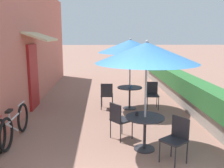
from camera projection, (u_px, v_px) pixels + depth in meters
cafe_facade_wall at (31, 44)px, 8.43m from camera, size 0.98×12.12×4.20m
planter_hedge at (182, 87)px, 8.98m from camera, size 0.60×11.12×1.01m
patio_table_near at (145, 125)px, 5.21m from camera, size 0.81×0.81×0.72m
patio_umbrella_near at (147, 53)px, 4.92m from camera, size 2.06×2.06×2.30m
cafe_chair_near_left at (176, 136)px, 4.69m from camera, size 0.56×0.56×0.87m
cafe_chair_near_right at (119, 118)px, 5.73m from camera, size 0.56×0.56×0.87m
coffee_cup_near at (137, 114)px, 5.24m from camera, size 0.07×0.07×0.09m
patio_table_mid at (130, 93)px, 8.15m from camera, size 0.81×0.81×0.72m
patio_umbrella_mid at (130, 46)px, 7.86m from camera, size 2.06×2.06×2.30m
cafe_chair_mid_left at (152, 93)px, 8.21m from camera, size 0.43×0.43×0.87m
cafe_chair_mid_right at (107, 94)px, 8.10m from camera, size 0.43×0.43×0.87m
coffee_cup_mid at (131, 87)px, 7.95m from camera, size 0.07×0.07×0.09m
bicycle_second at (15, 125)px, 5.71m from camera, size 0.10×1.81×0.82m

